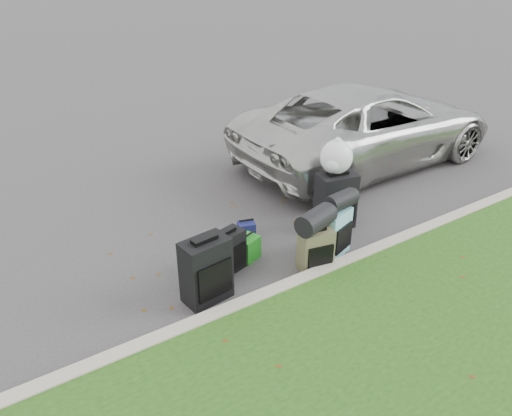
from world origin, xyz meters
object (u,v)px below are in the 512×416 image
suitcase_large_black_left (206,270)px  suitcase_small_black (228,252)px  suitcase_olive (316,250)px  tote_green (248,248)px  suv (367,125)px  suitcase_large_black_right (335,201)px  tote_navy (246,230)px  suitcase_teal (334,232)px

suitcase_large_black_left → suitcase_small_black: bearing=29.6°
suitcase_olive → tote_green: suitcase_olive is taller
suv → tote_green: 4.15m
suitcase_small_black → suitcase_large_black_right: size_ratio=0.66×
tote_navy → suitcase_olive: bearing=-56.2°
suv → suitcase_large_black_right: bearing=126.0°
suitcase_small_black → tote_navy: suitcase_small_black is taller
suitcase_olive → suitcase_teal: (0.44, 0.15, 0.04)m
suitcase_teal → tote_navy: suitcase_teal is taller
suitcase_olive → tote_navy: 1.20m
suv → tote_navy: suv is taller
suitcase_small_black → suv: bearing=8.3°
suitcase_small_black → suitcase_olive: bearing=-46.5°
suv → tote_green: (-3.76, -1.66, -0.58)m
suv → suitcase_teal: size_ratio=7.98×
suitcase_teal → tote_navy: (-0.78, 0.99, -0.21)m
suitcase_small_black → suitcase_teal: suitcase_teal is taller
suitcase_large_black_left → suitcase_teal: suitcase_large_black_left is taller
suv → tote_green: suv is taller
tote_navy → suitcase_large_black_left: bearing=-123.3°
suv → suitcase_large_black_right: size_ratio=6.26×
suitcase_large_black_left → tote_navy: suitcase_large_black_left is taller
suv → tote_green: size_ratio=16.34×
suv → suitcase_large_black_right: suv is taller
tote_green → suitcase_small_black: bearing=174.9°
suitcase_large_black_right → tote_navy: bearing=173.2°
suitcase_large_black_left → suitcase_large_black_right: size_ratio=0.95×
suitcase_teal → tote_green: 1.18m
suitcase_olive → suitcase_large_black_right: (0.96, 0.72, 0.13)m
suitcase_olive → tote_green: size_ratio=1.79×
tote_green → suitcase_olive: bearing=-68.5°
suitcase_olive → tote_green: bearing=142.8°
tote_green → suitcase_large_black_left: bearing=-171.3°
suitcase_teal → suitcase_small_black: bearing=144.3°
suitcase_large_black_right → tote_navy: (-1.29, 0.42, -0.30)m
suitcase_olive → suitcase_teal: 0.47m
suitcase_large_black_left → tote_green: (0.87, 0.46, -0.24)m
suitcase_large_black_left → tote_green: bearing=21.3°
suitcase_small_black → suitcase_large_black_right: 1.93m
suitcase_teal → tote_navy: bearing=109.8°
suitcase_small_black → suitcase_olive: size_ratio=0.97×
suv → suitcase_olive: bearing=126.1°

